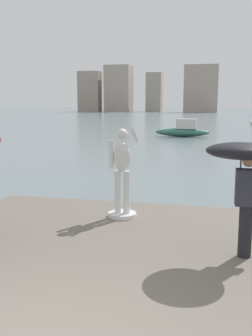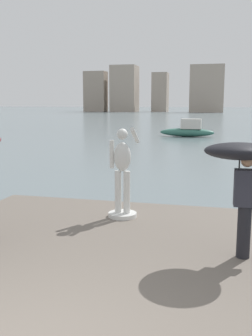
# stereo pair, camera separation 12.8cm
# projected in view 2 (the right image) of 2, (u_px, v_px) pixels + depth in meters

# --- Properties ---
(ground_plane) EXTENTS (400.00, 400.00, 0.00)m
(ground_plane) POSITION_uv_depth(u_px,v_px,m) (203.00, 130.00, 42.19)
(ground_plane) COLOR slate
(pier) EXTENTS (7.22, 9.47, 0.40)m
(pier) POSITION_uv_depth(u_px,v_px,m) (71.00, 299.00, 5.52)
(pier) COLOR #70665B
(pier) RESTS_ON ground
(statue_white_figure) EXTENTS (0.64, 0.88, 2.01)m
(statue_white_figure) POSITION_uv_depth(u_px,v_px,m) (122.00, 176.00, 8.66)
(statue_white_figure) COLOR silver
(statue_white_figure) RESTS_ON pier
(onlooker_right) EXTENTS (1.18, 1.19, 1.95)m
(onlooker_right) POSITION_uv_depth(u_px,v_px,m) (241.00, 163.00, 6.29)
(onlooker_right) COLOR black
(onlooker_right) RESTS_ON pier
(boat_near) EXTENTS (4.70, 1.19, 1.53)m
(boat_near) POSITION_uv_depth(u_px,v_px,m) (188.00, 130.00, 33.74)
(boat_near) COLOR #336B5B
(boat_near) RESTS_ON ground
(distant_skyline) EXTENTS (88.26, 12.01, 13.97)m
(distant_skyline) POSITION_uv_depth(u_px,v_px,m) (202.00, 92.00, 114.84)
(distant_skyline) COLOR gray
(distant_skyline) RESTS_ON ground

